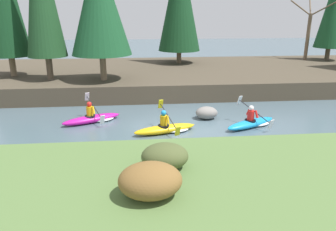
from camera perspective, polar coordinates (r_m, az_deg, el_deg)
ground_plane at (r=14.69m, az=3.07°, el=-1.85°), size 90.00×90.00×0.00m
riverbank_near at (r=8.97m, az=9.02°, el=-12.71°), size 44.00×5.30×0.87m
riverbank_far at (r=23.34m, az=-0.19°, el=6.97°), size 44.00×11.02×1.02m
conifer_tree_mid_left at (r=19.36m, az=-11.89°, el=18.76°), size 3.40×3.40×7.20m
conifer_tree_mid_right at (r=29.82m, az=27.00°, el=16.57°), size 2.36×2.36×7.34m
bare_tree_mid_upstream at (r=29.40m, az=23.26°, el=13.34°), size 2.71×2.67×4.83m
shrub_clump_second at (r=7.61m, az=-3.12°, el=-11.22°), size 1.47×1.23×0.80m
shrub_clump_third at (r=8.87m, az=-0.55°, el=-7.11°), size 1.28×1.06×0.69m
kayaker_lead at (r=15.03m, az=14.54°, el=-1.16°), size 2.67×1.93×1.20m
kayaker_middle at (r=13.85m, az=-0.12°, el=-2.20°), size 2.77×2.03×1.20m
kayaker_trailing at (r=15.51m, az=-12.80°, el=-0.43°), size 2.69×1.93×1.20m
boulder_midstream at (r=15.67m, az=6.74°, el=0.47°), size 1.04×0.82×0.59m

